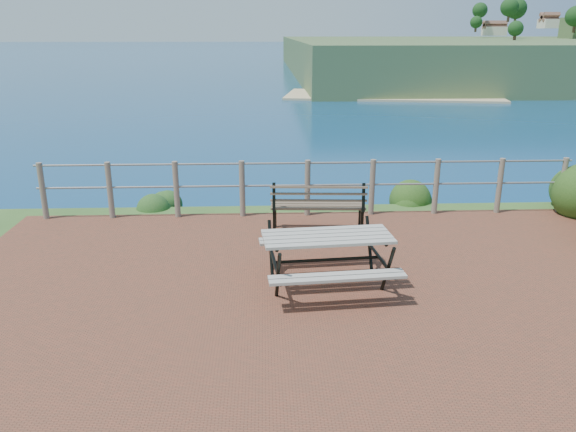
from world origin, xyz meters
The scene contains 7 objects.
ground centered at (0.00, 0.00, 0.00)m, with size 10.00×7.00×0.12m, color brown.
ocean centered at (0.00, 200.00, 0.00)m, with size 1200.00×1200.00×0.00m, color navy.
safety_railing centered at (0.00, 3.35, 0.57)m, with size 9.40×0.10×1.00m.
picnic_table centered at (0.03, 0.44, 0.44)m, with size 1.68×1.41×0.69m.
park_bench centered at (0.11, 2.53, 0.57)m, with size 1.55×0.47×0.87m.
shrub_lip_west centered at (-2.87, 4.18, 0.00)m, with size 0.78×0.78×0.53m, color #1F4E1D.
shrub_lip_east centered at (2.03, 4.26, 0.00)m, with size 0.83×0.83×0.59m, color #1A3E13.
Camera 1 is at (-0.75, -6.18, 3.17)m, focal length 35.00 mm.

